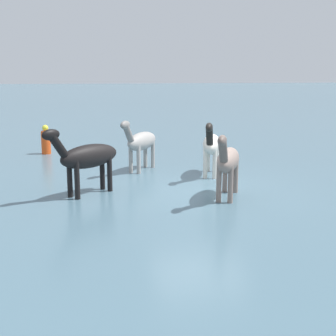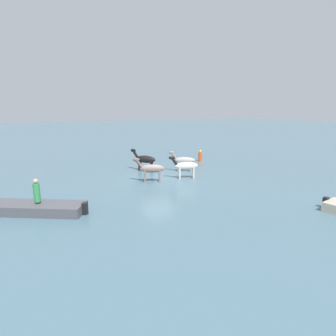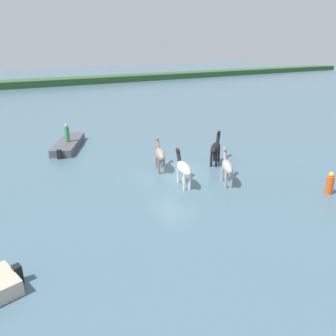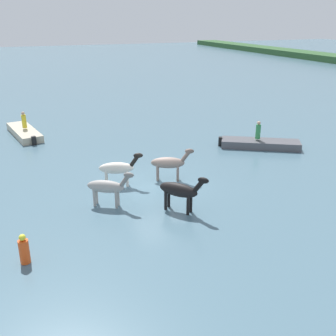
% 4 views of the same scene
% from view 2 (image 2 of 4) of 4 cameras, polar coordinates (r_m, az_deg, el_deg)
% --- Properties ---
extents(ground_plane, '(215.85, 215.85, 0.00)m').
position_cam_2_polar(ground_plane, '(20.81, -2.09, -2.28)').
color(ground_plane, '#476675').
extents(horse_dark_mare, '(1.26, 2.22, 1.77)m').
position_cam_2_polar(horse_dark_mare, '(19.80, -3.56, -0.14)').
color(horse_dark_mare, gray).
rests_on(horse_dark_mare, ground_plane).
extents(horse_chestnut_trailing, '(2.06, 1.80, 1.85)m').
position_cam_2_polar(horse_chestnut_trailing, '(23.34, -4.90, 1.83)').
color(horse_chestnut_trailing, black).
rests_on(horse_chestnut_trailing, ground_plane).
extents(horse_gray_outer, '(1.06, 2.26, 1.76)m').
position_cam_2_polar(horse_gray_outer, '(20.76, 3.64, 0.43)').
color(horse_gray_outer, silver).
rests_on(horse_gray_outer, ground_plane).
extents(horse_pinto_flank, '(1.51, 2.06, 1.74)m').
position_cam_2_polar(horse_pinto_flank, '(23.05, 3.31, 1.58)').
color(horse_pinto_flank, '#9E9993').
rests_on(horse_pinto_flank, ground_plane).
extents(boat_motor_center, '(3.84, 5.12, 0.75)m').
position_cam_2_polar(boat_motor_center, '(15.67, -25.97, -7.77)').
color(boat_motor_center, '#4C4C51').
rests_on(boat_motor_center, ground_plane).
extents(person_helmsman_aft, '(0.32, 0.32, 1.19)m').
position_cam_2_polar(person_helmsman_aft, '(15.31, -25.66, -4.36)').
color(person_helmsman_aft, '#338C4C').
rests_on(person_helmsman_aft, boat_motor_center).
extents(buoy_channel_marker, '(0.36, 0.36, 1.14)m').
position_cam_2_polar(buoy_channel_marker, '(27.92, 6.71, 2.44)').
color(buoy_channel_marker, '#E54C19').
rests_on(buoy_channel_marker, ground_plane).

